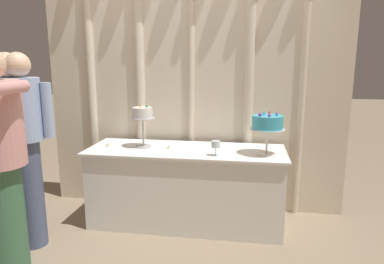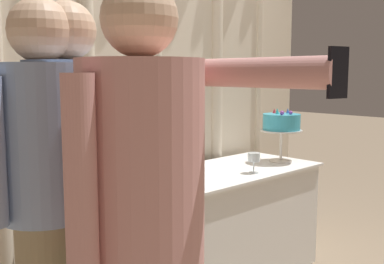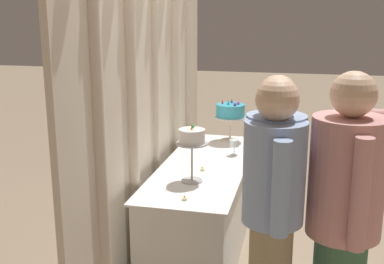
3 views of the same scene
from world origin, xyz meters
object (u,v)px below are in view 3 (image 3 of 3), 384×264
object	(u,v)px
cake_display_nearleft	(192,140)
tealight_near_left	(202,169)
cake_table	(204,207)
cake_display_nearright	(230,112)
guest_man_dark_suit	(272,223)
guest_girl_blue_dress	(344,219)
wine_glass	(234,144)
tealight_far_left	(184,199)
guest_man_pink_jacket	(272,215)

from	to	relation	value
cake_display_nearleft	tealight_near_left	xyz separation A→B (m)	(0.25, -0.02, -0.29)
cake_table	tealight_near_left	distance (m)	0.41
cake_display_nearright	guest_man_dark_suit	xyz separation A→B (m)	(-2.03, -0.52, -0.12)
guest_man_dark_suit	guest_girl_blue_dress	xyz separation A→B (m)	(0.13, -0.35, -0.00)
guest_girl_blue_dress	cake_display_nearleft	bearing A→B (deg)	51.56
cake_display_nearright	guest_man_dark_suit	world-z (taller)	guest_man_dark_suit
cake_table	wine_glass	xyz separation A→B (m)	(0.29, -0.19, 0.46)
wine_glass	tealight_near_left	bearing A→B (deg)	159.01
guest_man_dark_suit	guest_girl_blue_dress	distance (m)	0.37
wine_glass	guest_girl_blue_dress	size ratio (longest dim) A/B	0.08
tealight_far_left	guest_girl_blue_dress	distance (m)	1.03
cake_display_nearleft	tealight_far_left	world-z (taller)	cake_display_nearleft
cake_table	guest_man_dark_suit	xyz separation A→B (m)	(-1.30, -0.60, 0.52)
tealight_far_left	tealight_near_left	xyz separation A→B (m)	(0.59, 0.01, 0.00)
wine_glass	guest_man_pink_jacket	world-z (taller)	guest_man_pink_jacket
tealight_near_left	wine_glass	bearing A→B (deg)	-20.99
guest_man_dark_suit	guest_man_pink_jacket	bearing A→B (deg)	2.57
cake_display_nearright	guest_man_dark_suit	size ratio (longest dim) A/B	0.24
tealight_near_left	guest_man_dark_suit	world-z (taller)	guest_man_dark_suit
cake_display_nearright	guest_girl_blue_dress	bearing A→B (deg)	-155.45
cake_table	cake_display_nearleft	bearing A→B (deg)	178.89
cake_display_nearright	tealight_near_left	world-z (taller)	cake_display_nearright
tealight_far_left	guest_man_pink_jacket	xyz separation A→B (m)	(-0.45, -0.58, 0.15)
tealight_near_left	guest_man_pink_jacket	xyz separation A→B (m)	(-1.05, -0.59, 0.15)
cake_display_nearright	tealight_far_left	world-z (taller)	cake_display_nearright
cake_table	guest_girl_blue_dress	distance (m)	1.60
tealight_far_left	guest_girl_blue_dress	bearing A→B (deg)	-114.22
guest_man_dark_suit	guest_girl_blue_dress	bearing A→B (deg)	-69.76
cake_display_nearright	wine_glass	world-z (taller)	cake_display_nearright
wine_glass	guest_man_dark_suit	world-z (taller)	guest_man_dark_suit
cake_display_nearright	guest_man_pink_jacket	xyz separation A→B (m)	(-1.94, -0.51, -0.12)
wine_glass	guest_man_dark_suit	bearing A→B (deg)	-165.43
cake_table	tealight_far_left	distance (m)	0.84
cake_display_nearleft	wine_glass	xyz separation A→B (m)	(0.70, -0.20, -0.20)
tealight_near_left	cake_display_nearleft	bearing A→B (deg)	174.86
tealight_near_left	cake_display_nearright	bearing A→B (deg)	-4.67
cake_display_nearright	guest_man_pink_jacket	size ratio (longest dim) A/B	0.24
guest_man_dark_suit	wine_glass	bearing A→B (deg)	14.57
cake_table	wine_glass	bearing A→B (deg)	-32.83
cake_table	wine_glass	distance (m)	0.58
cake_table	guest_girl_blue_dress	bearing A→B (deg)	-140.88
cake_display_nearright	wine_glass	bearing A→B (deg)	-166.72
tealight_far_left	cake_display_nearleft	bearing A→B (deg)	5.38
guest_man_dark_suit	tealight_far_left	bearing A→B (deg)	46.59
guest_man_dark_suit	cake_display_nearright	bearing A→B (deg)	14.29
tealight_far_left	guest_man_dark_suit	bearing A→B (deg)	-133.41
tealight_far_left	tealight_near_left	bearing A→B (deg)	1.00
wine_glass	tealight_far_left	size ratio (longest dim) A/B	3.63
cake_table	guest_man_pink_jacket	size ratio (longest dim) A/B	1.14
cake_display_nearleft	guest_man_dark_suit	bearing A→B (deg)	-145.60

